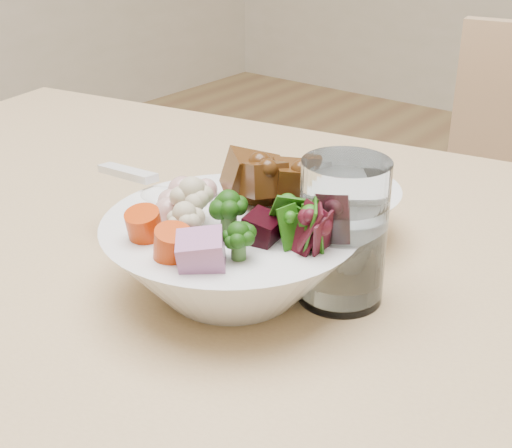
% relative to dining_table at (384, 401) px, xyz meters
% --- Properties ---
extents(dining_table, '(1.80, 1.22, 0.78)m').
position_rel_dining_table_xyz_m(dining_table, '(0.00, 0.00, 0.00)').
color(dining_table, tan).
rests_on(dining_table, ground).
extents(food_bowl, '(0.24, 0.24, 0.13)m').
position_rel_dining_table_xyz_m(food_bowl, '(-0.15, -0.03, 0.12)').
color(food_bowl, white).
rests_on(food_bowl, dining_table).
extents(soup_spoon, '(0.14, 0.06, 0.03)m').
position_rel_dining_table_xyz_m(soup_spoon, '(-0.26, -0.03, 0.15)').
color(soup_spoon, white).
rests_on(soup_spoon, food_bowl).
extents(water_glass, '(0.08, 0.08, 0.13)m').
position_rel_dining_table_xyz_m(water_glass, '(-0.06, 0.02, 0.14)').
color(water_glass, silver).
rests_on(water_glass, dining_table).
extents(side_bowl, '(0.17, 0.17, 0.06)m').
position_rel_dining_table_xyz_m(side_bowl, '(-0.15, 0.11, 0.11)').
color(side_bowl, white).
rests_on(side_bowl, dining_table).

